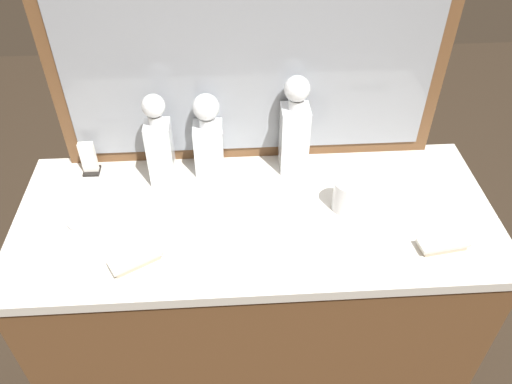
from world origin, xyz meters
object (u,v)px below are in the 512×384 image
at_px(crystal_decanter_center, 160,148).
at_px(napkin_holder, 89,160).
at_px(crystal_decanter_left, 208,141).
at_px(crystal_tumbler_far_left, 347,196).
at_px(crystal_decanter_far_right, 294,133).
at_px(silver_brush_far_left, 135,260).
at_px(porcelain_dish, 81,221).
at_px(silver_brush_left, 443,244).

height_order(crystal_decanter_center, napkin_holder, crystal_decanter_center).
xyz_separation_m(crystal_decanter_left, crystal_tumbler_far_left, (0.39, -0.21, -0.06)).
height_order(crystal_decanter_far_right, silver_brush_far_left, crystal_decanter_far_right).
distance_m(crystal_decanter_left, silver_brush_far_left, 0.44).
bearing_deg(napkin_holder, porcelain_dish, -87.71).
relative_size(crystal_decanter_left, crystal_decanter_center, 0.90).
distance_m(crystal_decanter_left, porcelain_dish, 0.44).
xyz_separation_m(crystal_decanter_left, porcelain_dish, (-0.36, -0.22, -0.10)).
xyz_separation_m(silver_brush_left, napkin_holder, (-0.99, 0.38, 0.03)).
height_order(crystal_decanter_center, crystal_tumbler_far_left, crystal_decanter_center).
relative_size(silver_brush_far_left, napkin_holder, 1.31).
bearing_deg(silver_brush_left, porcelain_dish, 170.95).
bearing_deg(crystal_decanter_left, porcelain_dish, -148.65).
bearing_deg(crystal_tumbler_far_left, napkin_holder, 164.50).
height_order(crystal_tumbler_far_left, napkin_holder, napkin_holder).
bearing_deg(silver_brush_far_left, silver_brush_left, 0.20).
bearing_deg(porcelain_dish, silver_brush_left, -9.05).
xyz_separation_m(crystal_decanter_center, silver_brush_left, (0.76, -0.33, -0.11)).
bearing_deg(silver_brush_far_left, porcelain_dish, 137.04).
bearing_deg(crystal_decanter_far_right, crystal_tumbler_far_left, -56.53).
bearing_deg(crystal_tumbler_far_left, silver_brush_far_left, -163.46).
relative_size(crystal_tumbler_far_left, porcelain_dish, 1.27).
distance_m(crystal_decanter_far_right, crystal_decanter_left, 0.26).
relative_size(crystal_decanter_center, porcelain_dish, 3.88).
xyz_separation_m(crystal_decanter_far_right, crystal_decanter_center, (-0.40, -0.04, -0.01)).
xyz_separation_m(crystal_decanter_left, napkin_holder, (-0.37, 0.01, -0.06)).
bearing_deg(crystal_decanter_center, crystal_decanter_far_right, 5.48).
relative_size(crystal_decanter_center, napkin_holder, 2.70).
bearing_deg(crystal_tumbler_far_left, silver_brush_left, -37.07).
relative_size(crystal_decanter_center, silver_brush_left, 2.13).
distance_m(crystal_decanter_far_right, porcelain_dish, 0.67).
bearing_deg(crystal_tumbler_far_left, porcelain_dish, -178.90).
bearing_deg(porcelain_dish, napkin_holder, 92.29).
height_order(crystal_decanter_center, silver_brush_left, crystal_decanter_center).
distance_m(silver_brush_left, porcelain_dish, 1.00).
height_order(crystal_decanter_far_right, crystal_tumbler_far_left, crystal_decanter_far_right).
height_order(crystal_decanter_left, crystal_decanter_center, crystal_decanter_center).
xyz_separation_m(crystal_decanter_center, napkin_holder, (-0.23, 0.05, -0.07)).
height_order(crystal_decanter_left, porcelain_dish, crystal_decanter_left).
relative_size(silver_brush_left, napkin_holder, 1.27).
bearing_deg(napkin_holder, crystal_decanter_left, -0.90).
bearing_deg(silver_brush_left, crystal_tumbler_far_left, 142.93).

